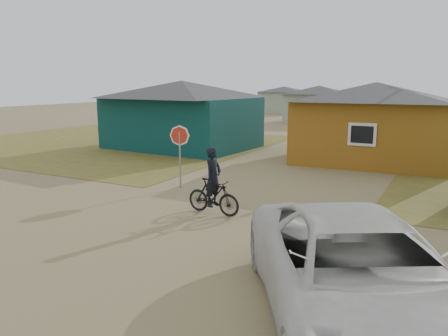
# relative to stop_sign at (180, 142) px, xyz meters

# --- Properties ---
(ground) EXTENTS (120.00, 120.00, 0.00)m
(ground) POSITION_rel_stop_sign_xyz_m (2.86, -4.74, -1.73)
(ground) COLOR #8B7950
(grass_nw) EXTENTS (20.00, 18.00, 0.00)m
(grass_nw) POSITION_rel_stop_sign_xyz_m (-11.14, 8.26, -1.73)
(grass_nw) COLOR olive
(grass_nw) RESTS_ON ground
(house_teal) EXTENTS (8.93, 7.08, 4.00)m
(house_teal) POSITION_rel_stop_sign_xyz_m (-5.64, 8.76, 0.32)
(house_teal) COLOR #093332
(house_teal) RESTS_ON ground
(house_yellow) EXTENTS (7.72, 6.76, 3.90)m
(house_yellow) POSITION_rel_stop_sign_xyz_m (5.36, 9.26, 0.27)
(house_yellow) COLOR #8F5A16
(house_yellow) RESTS_ON ground
(house_pale_west) EXTENTS (7.04, 6.15, 3.60)m
(house_pale_west) POSITION_rel_stop_sign_xyz_m (-3.14, 29.26, 0.12)
(house_pale_west) COLOR #97A58E
(house_pale_west) RESTS_ON ground
(house_pale_north) EXTENTS (6.28, 5.81, 3.40)m
(house_pale_north) POSITION_rel_stop_sign_xyz_m (-11.14, 41.26, 0.02)
(house_pale_north) COLOR #97A58E
(house_pale_north) RESTS_ON ground
(stop_sign) EXTENTS (0.76, 0.17, 2.35)m
(stop_sign) POSITION_rel_stop_sign_xyz_m (0.00, 0.00, 0.00)
(stop_sign) COLOR gray
(stop_sign) RESTS_ON ground
(cyclist) EXTENTS (1.81, 0.67, 2.01)m
(cyclist) POSITION_rel_stop_sign_xyz_m (2.73, -2.35, -1.00)
(cyclist) COLOR black
(cyclist) RESTS_ON ground
(vehicle) EXTENTS (5.71, 7.00, 1.77)m
(vehicle) POSITION_rel_stop_sign_xyz_m (7.78, -6.66, -0.85)
(vehicle) COLOR silver
(vehicle) RESTS_ON ground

